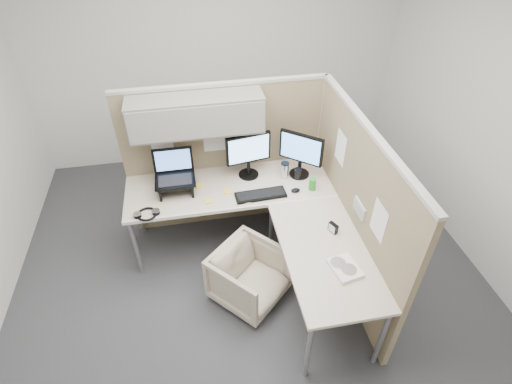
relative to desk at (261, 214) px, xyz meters
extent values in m
plane|color=#333438|center=(-0.12, -0.13, -0.69)|extent=(4.50, 4.50, 0.00)
cube|color=#8A785A|center=(-0.22, 0.77, 0.11)|extent=(2.00, 0.05, 1.60)
cube|color=#A8A399|center=(-0.22, 0.77, 0.93)|extent=(2.00, 0.06, 0.03)
cube|color=slate|center=(-0.47, 0.62, 0.73)|extent=(1.20, 0.34, 0.34)
cube|color=gray|center=(-0.47, 0.45, 0.73)|extent=(1.18, 0.01, 0.30)
plane|color=white|center=(-0.82, 0.75, 0.46)|extent=(0.26, 0.00, 0.26)
plane|color=white|center=(-0.32, 0.75, 0.39)|extent=(0.26, 0.00, 0.26)
cube|color=#8A785A|center=(0.78, -0.23, 0.11)|extent=(0.05, 2.00, 1.60)
cube|color=#A8A399|center=(0.78, -0.23, 0.93)|extent=(0.06, 2.00, 0.03)
cube|color=#A8A399|center=(0.78, 0.77, 0.11)|extent=(0.06, 0.06, 1.60)
cube|color=silver|center=(0.75, -0.38, 0.27)|extent=(0.02, 0.20, 0.12)
cube|color=gray|center=(0.73, -0.38, 0.27)|extent=(0.00, 0.16, 0.09)
plane|color=white|center=(0.75, 0.17, 0.51)|extent=(0.00, 0.26, 0.26)
plane|color=white|center=(0.75, -0.68, 0.41)|extent=(0.00, 0.26, 0.26)
cube|color=beige|center=(-0.22, 0.41, 0.03)|extent=(2.00, 0.68, 0.03)
cube|color=beige|center=(0.41, -0.58, 0.03)|extent=(0.68, 1.30, 0.03)
cube|color=white|center=(-0.22, 0.07, 0.03)|extent=(2.00, 0.02, 0.03)
cylinder|color=gray|center=(-1.17, 0.12, -0.34)|extent=(0.04, 0.04, 0.70)
cylinder|color=gray|center=(-1.17, 0.70, -0.34)|extent=(0.04, 0.04, 0.70)
cylinder|color=gray|center=(0.13, -1.18, -0.34)|extent=(0.04, 0.04, 0.70)
cylinder|color=gray|center=(0.71, -1.18, -0.34)|extent=(0.04, 0.04, 0.70)
cylinder|color=gray|center=(0.13, 0.12, -0.34)|extent=(0.04, 0.04, 0.70)
imported|color=beige|center=(-0.17, -0.35, -0.39)|extent=(0.79, 0.79, 0.60)
cylinder|color=black|center=(-0.02, 0.55, 0.05)|extent=(0.20, 0.20, 0.02)
cylinder|color=black|center=(-0.02, 0.55, 0.13)|extent=(0.04, 0.04, 0.15)
cube|color=black|center=(-0.02, 0.55, 0.36)|extent=(0.44, 0.11, 0.30)
cube|color=#8ECAF6|center=(-0.02, 0.53, 0.36)|extent=(0.40, 0.07, 0.26)
cylinder|color=black|center=(0.48, 0.46, 0.05)|extent=(0.20, 0.20, 0.02)
cylinder|color=black|center=(0.48, 0.46, 0.13)|extent=(0.04, 0.04, 0.15)
cube|color=black|center=(0.48, 0.46, 0.36)|extent=(0.36, 0.31, 0.30)
cube|color=#5798ED|center=(0.47, 0.45, 0.36)|extent=(0.31, 0.26, 0.26)
cube|color=black|center=(-0.74, 0.41, 0.17)|extent=(0.33, 0.26, 0.02)
cube|color=black|center=(-0.88, 0.41, 0.11)|extent=(0.02, 0.24, 0.13)
cube|color=black|center=(-0.59, 0.41, 0.11)|extent=(0.02, 0.24, 0.13)
cube|color=black|center=(-0.74, 0.41, 0.18)|extent=(0.37, 0.26, 0.02)
cube|color=black|center=(-0.74, 0.56, 0.31)|extent=(0.37, 0.06, 0.24)
cube|color=#598CF2|center=(-0.74, 0.56, 0.31)|extent=(0.33, 0.04, 0.19)
cube|color=black|center=(0.03, 0.20, 0.05)|extent=(0.48, 0.18, 0.02)
ellipsoid|color=black|center=(0.37, 0.21, 0.06)|extent=(0.09, 0.06, 0.03)
cylinder|color=silver|center=(0.32, 0.44, 0.12)|extent=(0.08, 0.08, 0.16)
cylinder|color=black|center=(0.32, 0.44, 0.21)|extent=(0.08, 0.08, 0.01)
cylinder|color=#268C1E|center=(0.54, 0.21, 0.10)|extent=(0.07, 0.07, 0.12)
cylinder|color=black|center=(0.45, 0.40, 0.10)|extent=(0.07, 0.07, 0.12)
cube|color=yellow|center=(-0.10, 0.15, 0.05)|extent=(0.10, 0.10, 0.01)
cube|color=yellow|center=(-0.25, 0.32, 0.05)|extent=(0.08, 0.08, 0.01)
cube|color=yellow|center=(-0.45, 0.22, 0.05)|extent=(0.09, 0.09, 0.01)
cube|color=yellow|center=(-0.52, 0.46, 0.05)|extent=(0.10, 0.10, 0.01)
torus|color=black|center=(-1.01, 0.13, 0.06)|extent=(0.20, 0.20, 0.02)
cylinder|color=black|center=(-1.09, 0.12, 0.06)|extent=(0.07, 0.07, 0.03)
cylinder|color=black|center=(-0.93, 0.14, 0.06)|extent=(0.07, 0.07, 0.03)
cube|color=white|center=(0.50, -0.78, 0.06)|extent=(0.24, 0.28, 0.03)
cylinder|color=silver|center=(0.52, -0.81, 0.07)|extent=(0.12, 0.12, 0.00)
cylinder|color=silver|center=(0.46, -0.73, 0.08)|extent=(0.12, 0.12, 0.00)
cube|color=black|center=(0.54, -0.37, 0.09)|extent=(0.07, 0.09, 0.09)
cube|color=white|center=(0.53, -0.38, 0.09)|extent=(0.03, 0.06, 0.07)
camera|label=1|loc=(-0.54, -2.62, 2.44)|focal=28.00mm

